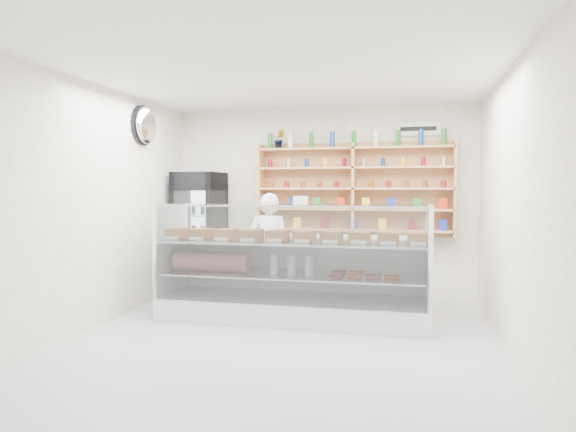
# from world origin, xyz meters

# --- Properties ---
(room) EXTENTS (5.00, 5.00, 5.00)m
(room) POSITION_xyz_m (0.00, 0.00, 1.40)
(room) COLOR #9E9EA2
(room) RESTS_ON ground
(display_counter) EXTENTS (3.25, 0.97, 1.41)m
(display_counter) POSITION_xyz_m (-0.09, 0.94, 0.38)
(display_counter) COLOR white
(display_counter) RESTS_ON floor
(shop_worker) EXTENTS (0.61, 0.45, 1.54)m
(shop_worker) POSITION_xyz_m (-0.58, 1.62, 0.77)
(shop_worker) COLOR silver
(shop_worker) RESTS_ON floor
(drinks_cooler) EXTENTS (0.70, 0.68, 1.85)m
(drinks_cooler) POSITION_xyz_m (-1.81, 2.13, 0.93)
(drinks_cooler) COLOR black
(drinks_cooler) RESTS_ON floor
(wall_shelving) EXTENTS (2.84, 0.28, 1.33)m
(wall_shelving) POSITION_xyz_m (0.50, 2.34, 1.59)
(wall_shelving) COLOR tan
(wall_shelving) RESTS_ON back_wall
(potted_plant) EXTENTS (0.19, 0.18, 0.28)m
(potted_plant) POSITION_xyz_m (-0.61, 2.34, 2.34)
(potted_plant) COLOR #1E6626
(potted_plant) RESTS_ON wall_shelving
(security_mirror) EXTENTS (0.15, 0.50, 0.50)m
(security_mirror) POSITION_xyz_m (-2.17, 1.20, 2.45)
(security_mirror) COLOR silver
(security_mirror) RESTS_ON left_wall
(wall_sign) EXTENTS (0.62, 0.03, 0.20)m
(wall_sign) POSITION_xyz_m (1.40, 2.47, 2.45)
(wall_sign) COLOR white
(wall_sign) RESTS_ON back_wall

